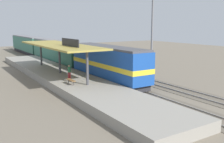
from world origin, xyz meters
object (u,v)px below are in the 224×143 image
Objects in this scene: passenger_carriage_rear at (28,44)px; person_waiting at (69,71)px; light_mast at (152,16)px; passenger_carriage_front at (57,52)px; locomotive at (108,63)px; platform_bench at (71,80)px.

passenger_carriage_rear is 11.70× the size of person_waiting.
light_mast is 14.48m from person_waiting.
person_waiting is at bearing -106.07° from passenger_carriage_front.
person_waiting is (-12.91, -0.41, -6.54)m from light_mast.
locomotive is 38.80m from passenger_carriage_rear.
light_mast reaches higher than passenger_carriage_front.
light_mast is at bearing 5.02° from locomotive.
passenger_carriage_front is (6.00, 20.19, 0.97)m from platform_bench.
passenger_carriage_front is 19.94m from light_mast.
light_mast reaches higher than locomotive.
light_mast is (13.80, 2.88, 7.05)m from platform_bench.
light_mast is at bearing -78.43° from passenger_carriage_rear.
locomotive is at bearing -174.98° from light_mast.
person_waiting is (0.89, 2.47, 0.51)m from platform_bench.
platform_bench is at bearing -109.89° from person_waiting.
platform_bench is 6.48m from locomotive.
platform_bench is 15.76m from light_mast.
person_waiting is (-5.11, -38.52, -0.46)m from passenger_carriage_rear.
person_waiting is (-5.11, 0.28, -0.56)m from locomotive.
locomotive is 0.72× the size of passenger_carriage_front.
passenger_carriage_front is (0.00, 18.00, -0.10)m from locomotive.
locomotive is at bearing 20.09° from platform_bench.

